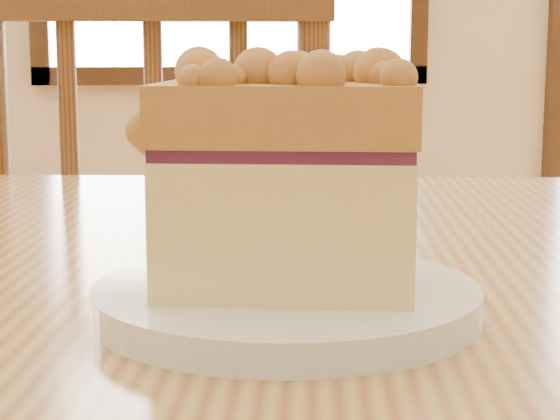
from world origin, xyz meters
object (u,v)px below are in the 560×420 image
object	(u,v)px
cafe_table_main	(80,398)
plate	(286,302)
cake_slice	(286,171)
cafe_chair_main	(166,339)

from	to	relation	value
cafe_table_main	plate	bearing A→B (deg)	-45.22
cake_slice	plate	bearing A→B (deg)	-95.53
cafe_chair_main	plate	size ratio (longest dim) A/B	5.03
cafe_table_main	plate	world-z (taller)	plate
plate	cake_slice	size ratio (longest dim) A/B	1.36
cafe_table_main	plate	size ratio (longest dim) A/B	6.50
cafe_table_main	cake_slice	xyz separation A→B (m)	(0.12, -0.17, 0.18)
cafe_table_main	cake_slice	bearing A→B (deg)	-45.15
cafe_table_main	cafe_chair_main	distance (m)	0.64
cafe_table_main	cafe_chair_main	size ratio (longest dim) A/B	1.29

